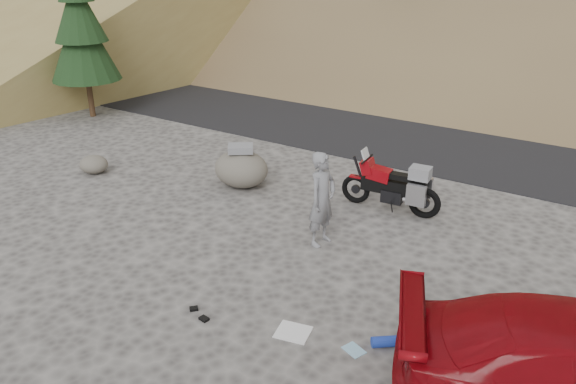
% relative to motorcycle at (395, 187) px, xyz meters
% --- Properties ---
extents(ground, '(140.00, 140.00, 0.00)m').
position_rel_motorcycle_xyz_m(ground, '(-0.33, -3.18, -0.56)').
color(ground, '#474442').
rests_on(ground, ground).
extents(road, '(120.00, 7.00, 0.05)m').
position_rel_motorcycle_xyz_m(road, '(-0.33, 5.82, -0.56)').
color(road, black).
rests_on(road, ground).
extents(conifer_verge, '(2.20, 2.20, 5.04)m').
position_rel_motorcycle_xyz_m(conifer_verge, '(-11.33, 1.32, 2.33)').
color(conifer_verge, '#342113').
rests_on(conifer_verge, ground).
extents(motorcycle, '(2.21, 0.74, 1.31)m').
position_rel_motorcycle_xyz_m(motorcycle, '(0.00, 0.00, 0.00)').
color(motorcycle, black).
rests_on(motorcycle, ground).
extents(man, '(0.51, 0.71, 1.84)m').
position_rel_motorcycle_xyz_m(man, '(-0.60, -2.07, -0.56)').
color(man, gray).
rests_on(man, ground).
extents(boulder, '(1.66, 1.56, 1.04)m').
position_rel_motorcycle_xyz_m(boulder, '(-3.57, -0.68, -0.11)').
color(boulder, '#5B574E').
rests_on(boulder, ground).
extents(small_rock, '(0.82, 0.76, 0.44)m').
position_rel_motorcycle_xyz_m(small_rock, '(-7.19, -2.02, -0.34)').
color(small_rock, '#5B574E').
rests_on(small_rock, ground).
extents(gear_white_cloth, '(0.58, 0.53, 0.02)m').
position_rel_motorcycle_xyz_m(gear_white_cloth, '(0.42, -4.68, -0.55)').
color(gear_white_cloth, white).
rests_on(gear_white_cloth, ground).
extents(gear_blue_mat, '(0.41, 0.37, 0.16)m').
position_rel_motorcycle_xyz_m(gear_blue_mat, '(1.69, -4.22, -0.48)').
color(gear_blue_mat, '#1B37A7').
rests_on(gear_blue_mat, ground).
extents(gear_glove_a, '(0.16, 0.12, 0.04)m').
position_rel_motorcycle_xyz_m(gear_glove_a, '(-0.89, -5.16, -0.54)').
color(gear_glove_a, black).
rests_on(gear_glove_a, ground).
extents(gear_glove_b, '(0.16, 0.16, 0.04)m').
position_rel_motorcycle_xyz_m(gear_glove_b, '(-1.20, -5.05, -0.54)').
color(gear_glove_b, black).
rests_on(gear_glove_b, ground).
extents(gear_blue_cloth, '(0.37, 0.32, 0.01)m').
position_rel_motorcycle_xyz_m(gear_blue_cloth, '(1.35, -4.54, -0.56)').
color(gear_blue_cloth, '#8BBDD8').
rests_on(gear_blue_cloth, ground).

